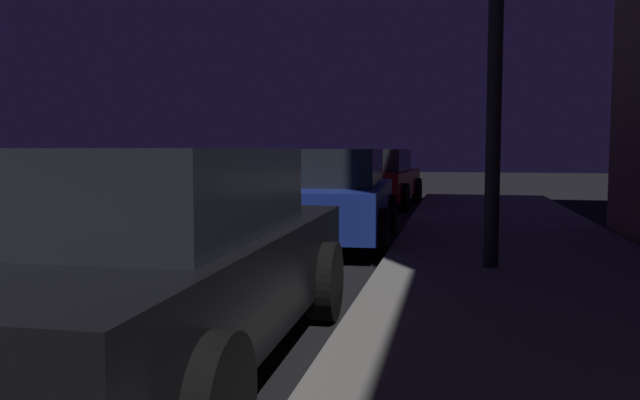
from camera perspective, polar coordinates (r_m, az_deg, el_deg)
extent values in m
cube|color=black|center=(4.30, -15.51, -7.04)|extent=(1.95, 4.26, 0.64)
cube|color=#1E2328|center=(4.14, -16.23, 0.62)|extent=(1.68, 2.18, 0.56)
cylinder|color=black|center=(5.91, -17.97, -6.29)|extent=(0.23, 0.66, 0.66)
cylinder|color=black|center=(5.27, 0.40, -7.38)|extent=(0.23, 0.66, 0.66)
cube|color=navy|center=(9.62, 0.35, -0.49)|extent=(2.09, 4.15, 0.64)
cube|color=#1E2328|center=(9.64, 0.40, 2.97)|extent=(1.76, 2.27, 0.56)
cylinder|color=black|center=(11.05, -3.51, -1.09)|extent=(0.26, 0.67, 0.66)
cylinder|color=black|center=(10.80, 6.35, -1.24)|extent=(0.26, 0.67, 0.66)
cylinder|color=black|center=(8.63, -7.16, -2.72)|extent=(0.26, 0.67, 0.66)
cylinder|color=black|center=(8.31, 5.50, -2.99)|extent=(0.26, 0.67, 0.66)
cube|color=maroon|center=(15.89, 5.08, 1.50)|extent=(1.96, 4.27, 0.64)
cube|color=#1E2328|center=(15.68, 4.97, 3.58)|extent=(1.65, 2.28, 0.56)
cylinder|color=black|center=(17.35, 2.99, 0.98)|extent=(0.26, 0.67, 0.66)
cylinder|color=black|center=(17.06, 8.76, 0.87)|extent=(0.26, 0.67, 0.66)
cylinder|color=black|center=(14.83, 0.84, 0.37)|extent=(0.26, 0.67, 0.66)
cylinder|color=black|center=(14.49, 7.58, 0.23)|extent=(0.26, 0.67, 0.66)
cylinder|color=black|center=(7.20, 15.69, 17.07)|extent=(0.16, 0.16, 5.70)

